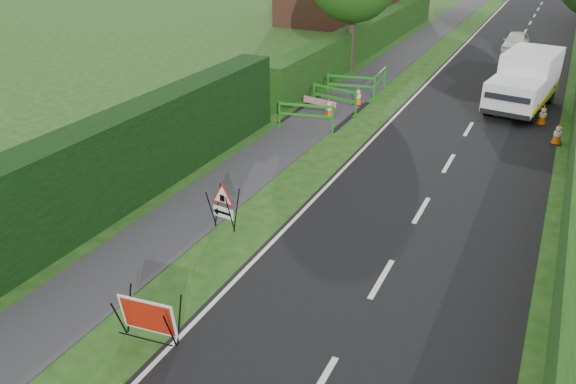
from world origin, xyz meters
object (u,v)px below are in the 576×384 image
(triangle_sign, at_px, (222,203))
(hatchback_car, at_px, (516,42))
(red_rect_sign, at_px, (148,317))
(works_van, at_px, (525,80))

(triangle_sign, height_order, hatchback_car, triangle_sign)
(triangle_sign, bearing_deg, red_rect_sign, -72.05)
(hatchback_car, bearing_deg, works_van, -82.25)
(triangle_sign, height_order, works_van, works_van)
(red_rect_sign, distance_m, works_van, 18.44)
(works_van, distance_m, hatchback_car, 10.83)
(works_van, xyz_separation_m, hatchback_car, (-1.40, 10.72, -0.61))
(red_rect_sign, bearing_deg, triangle_sign, 96.12)
(red_rect_sign, xyz_separation_m, works_van, (4.73, 17.82, 0.62))
(works_van, bearing_deg, red_rect_sign, -96.81)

